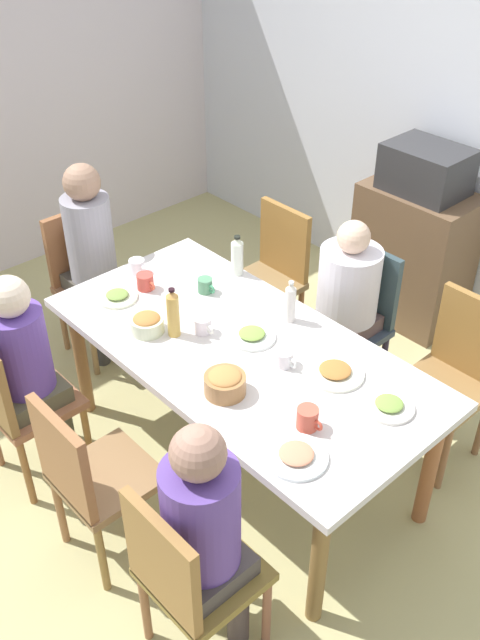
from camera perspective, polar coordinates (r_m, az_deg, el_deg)
name	(u,v)px	position (r m, az deg, el deg)	size (l,w,h in m)	color
ground_plane	(240,458)	(3.77, 0.00, -11.13)	(6.19, 6.19, 0.00)	tan
dining_table	(240,359)	(3.32, 0.00, -3.22)	(1.93, 0.95, 0.75)	silver
chair_0	(272,270)	(4.27, 2.61, 4.03)	(0.40, 0.40, 0.90)	olive
chair_1	(89,475)	(3.07, -12.11, -12.20)	(0.40, 0.40, 0.90)	olive
chair_2	(354,316)	(3.92, 9.23, 0.34)	(0.40, 0.40, 0.90)	#2E3947
person_2	(346,296)	(3.77, 8.59, 1.90)	(0.33, 0.33, 1.12)	brown
chair_3	(15,399)	(3.51, -17.78, -6.09)	(0.40, 0.40, 0.90)	#935A3C
person_3	(27,363)	(3.43, -16.92, -3.32)	(0.30, 0.30, 1.15)	brown
chair_4	(88,276)	(4.31, -12.19, 3.53)	(0.40, 0.40, 0.90)	brown
person_4	(92,248)	(4.13, -11.90, 5.70)	(0.30, 0.30, 1.25)	#48433F
chair_5	(187,575)	(2.72, -4.35, -19.91)	(0.40, 0.40, 0.90)	olive
person_5	(204,527)	(2.60, -2.90, -16.44)	(0.30, 0.30, 1.18)	#3F4743
chair_6	(454,371)	(3.65, 16.99, -3.98)	(0.40, 0.40, 0.90)	olive
plate_0	(335,372)	(3.13, 7.71, -4.19)	(0.26, 0.26, 0.04)	white
plate_1	(252,335)	(3.31, 0.97, -1.25)	(0.23, 0.23, 0.04)	silver
plate_2	(389,406)	(3.00, 11.98, -6.81)	(0.21, 0.21, 0.04)	silver
plate_3	(117,297)	(3.64, -9.91, 1.89)	(0.21, 0.21, 0.04)	silver
plate_4	(296,456)	(2.75, 4.58, -10.91)	(0.25, 0.25, 0.04)	white
bowl_0	(147,323)	(3.37, -7.54, -0.26)	(0.16, 0.16, 0.09)	beige
bowl_1	(225,383)	(2.99, -1.23, -5.10)	(0.18, 0.18, 0.11)	#9D6E3E
cup_0	(206,286)	(3.63, -2.81, 2.81)	(0.11, 0.08, 0.08)	#508962
cup_1	(203,325)	(3.34, -3.03, -0.43)	(0.12, 0.08, 0.08)	white
cup_2	(308,418)	(2.85, 5.51, -7.94)	(0.12, 0.09, 0.10)	#C9533F
cup_3	(145,282)	(3.68, -7.67, 3.09)	(0.12, 0.09, 0.08)	#C1443A
cup_4	(284,358)	(3.15, 3.59, -3.11)	(0.12, 0.09, 0.07)	white
cup_5	(137,266)	(3.82, -8.33, 4.33)	(0.12, 0.09, 0.08)	white
bottle_0	(237,256)	(3.74, -0.23, 5.20)	(0.07, 0.07, 0.23)	silver
bottle_1	(173,313)	(3.28, -5.44, 0.55)	(0.06, 0.06, 0.26)	gold
bottle_2	(290,302)	(3.38, 4.10, 1.44)	(0.05, 0.05, 0.22)	silver
side_cabinet	(412,255)	(4.68, 13.78, 5.14)	(0.70, 0.44, 0.90)	brown
microwave	(426,169)	(4.42, 14.86, 11.73)	(0.48, 0.36, 0.28)	#2D2D2F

